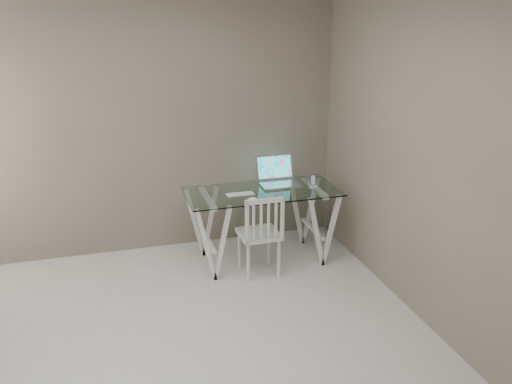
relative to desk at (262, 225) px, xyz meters
The scene contains 7 objects.
room 2.36m from the desk, 124.83° to the right, with size 4.50×4.52×2.71m.
desk is the anchor object (origin of this frame).
chair 0.34m from the desk, 108.23° to the right, with size 0.38×0.38×0.82m.
laptop 0.52m from the desk, 41.13° to the left, with size 0.39×0.36×0.27m.
keyboard 0.44m from the desk, 168.96° to the right, with size 0.28×0.12×0.01m, color silver.
mouse 0.48m from the desk, 124.86° to the right, with size 0.10×0.06×0.03m, color white.
phone_dock 0.66m from the desk, ahead, with size 0.07×0.07×0.12m.
Camera 1 is at (-0.50, -3.43, 2.57)m, focal length 40.00 mm.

